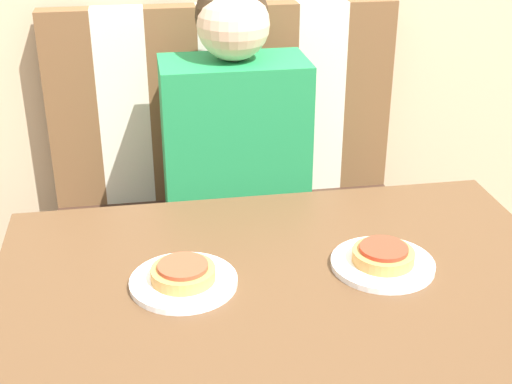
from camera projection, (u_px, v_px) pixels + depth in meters
booth_seat at (237, 293)px, 2.14m from camera, size 1.03×0.56×0.45m
booth_backrest at (223, 103)px, 2.14m from camera, size 1.03×0.07×0.58m
dining_table at (286, 319)px, 1.36m from camera, size 1.08×0.73×0.71m
person at (234, 118)px, 1.91m from camera, size 0.39×0.23×0.69m
plate_left at (184, 282)px, 1.30m from camera, size 0.20×0.20×0.01m
plate_right at (383, 264)px, 1.36m from camera, size 0.20×0.20×0.01m
pizza_left at (183, 272)px, 1.29m from camera, size 0.12×0.12×0.03m
pizza_right at (383, 255)px, 1.35m from camera, size 0.12×0.12×0.03m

